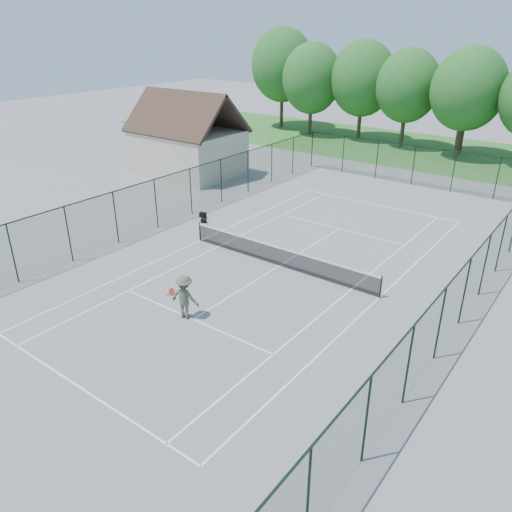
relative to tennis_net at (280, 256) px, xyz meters
The scene contains 10 objects.
ground 0.58m from the tennis_net, ahead, with size 140.00×140.00×0.00m, color gray.
grass_far 30.01m from the tennis_net, 90.00° to the left, with size 80.00×16.00×0.01m, color #39762C.
court_lines 0.57m from the tennis_net, ahead, with size 11.05×23.85×0.01m.
tennis_net is the anchor object (origin of this frame).
fence_enclosure 0.98m from the tennis_net, ahead, with size 18.05×36.05×3.02m.
utility_building 19.04m from the tennis_net, 147.99° to the left, with size 8.60×6.27×6.63m.
tree_line_far 30.48m from the tennis_net, 90.00° to the left, with size 39.40×6.40×9.70m.
sports_bag_a 8.46m from the tennis_net, 160.02° to the left, with size 0.42×0.25×0.34m, color black.
sports_bag_b 7.60m from the tennis_net, 162.98° to the left, with size 0.34×0.21×0.26m, color black.
tennis_player 6.46m from the tennis_net, 93.24° to the right, with size 1.99×0.97×1.94m.
Camera 1 is at (12.84, -19.08, 11.23)m, focal length 35.00 mm.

